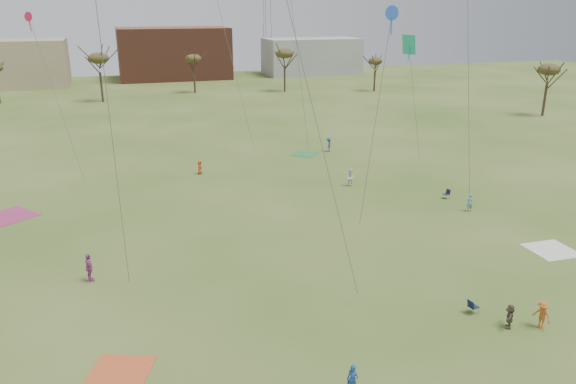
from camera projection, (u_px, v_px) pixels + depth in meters
name	position (u px, v px, depth m)	size (l,w,h in m)	color
ground	(363.00, 375.00, 26.79)	(260.00, 260.00, 0.00)	#34531A
flyer_near_right	(353.00, 380.00, 25.22)	(0.56, 0.37, 1.55)	navy
spectator_fore_c	(510.00, 316.00, 30.52)	(1.31, 0.42, 1.41)	#504539
flyer_mid_b	(542.00, 315.00, 30.47)	(1.04, 0.60, 1.61)	#B65A22
flyer_mid_c	(470.00, 203.00, 47.89)	(0.58, 0.38, 1.59)	#688DAE
spectator_mid_d	(89.00, 268.00, 35.63)	(1.12, 0.46, 1.91)	#AD489A
spectator_mid_e	(351.00, 178.00, 54.52)	(0.86, 0.67, 1.77)	white
flyer_far_b	(200.00, 167.00, 58.54)	(0.71, 0.46, 1.45)	#A6441C
flyer_far_c	(329.00, 145.00, 67.58)	(1.10, 0.63, 1.70)	navy
blanket_red	(119.00, 373.00, 26.92)	(2.88, 2.88, 0.03)	#D4572A
blanket_cream	(552.00, 250.00, 40.44)	(3.13, 3.13, 0.03)	white
blanket_plum	(9.00, 217.00, 46.90)	(3.75, 3.75, 0.03)	#A2315E
blanket_olive	(305.00, 154.00, 66.55)	(2.68, 2.68, 0.03)	#2D7D40
camp_chair_center	(473.00, 309.00, 32.10)	(0.61, 0.57, 0.87)	#121B33
camp_chair_right	(446.00, 196.00, 51.22)	(0.64, 0.60, 0.87)	#131A36
tree_line	(154.00, 66.00, 95.18)	(117.44, 49.32, 8.91)	#3A2B1E
building_brick	(174.00, 53.00, 134.70)	(26.00, 16.00, 12.00)	brown
building_grey	(312.00, 56.00, 143.39)	(24.00, 12.00, 9.00)	gray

